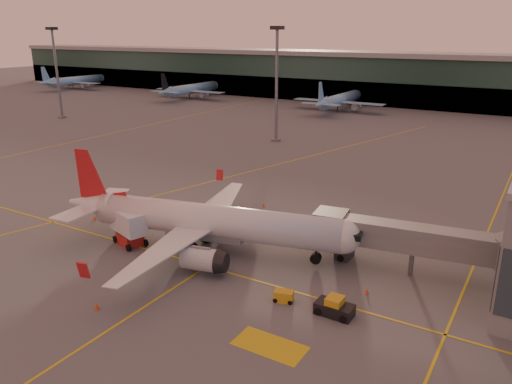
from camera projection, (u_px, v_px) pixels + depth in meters
The scene contains 16 objects.
ground at pixel (141, 274), 52.88m from camera, with size 600.00×600.00×0.00m, color #4C4F54.
taxi_markings at pixel (280, 169), 92.74m from camera, with size 100.12×173.00×0.01m.
terminal at pixel (439, 81), 165.79m from camera, with size 400.00×20.00×17.60m.
mast_west_far at pixel (56, 66), 142.98m from camera, with size 2.40×2.40×25.60m.
mast_west_near at pixel (277, 76), 111.92m from camera, with size 2.40×2.40×25.60m.
distant_aircraft_row at pixel (352, 111), 159.38m from camera, with size 290.00×34.00×13.00m.
main_airplane at pixel (205, 222), 57.55m from camera, with size 36.06×32.81×10.99m.
jet_bridge at pixel (427, 243), 51.28m from camera, with size 22.57×6.16×5.57m.
catering_truck at pixel (128, 225), 59.61m from camera, with size 5.90×3.92×4.22m.
gpu_cart at pixel (284, 296), 47.34m from camera, with size 2.07×1.55×1.08m.
pushback_tug at pixel (334, 308), 45.02m from camera, with size 3.46×1.92×1.77m.
cone_nose at pixel (367, 291), 48.82m from camera, with size 0.40×0.40×0.51m.
cone_tail at pixel (95, 218), 67.97m from camera, with size 0.43×0.43×0.55m.
cone_wing_right at pixel (97, 307), 46.03m from camera, with size 0.47×0.47×0.60m.
cone_wing_left at pixel (264, 205), 73.00m from camera, with size 0.43×0.43×0.55m.
cone_fwd at pixel (321, 300), 47.20m from camera, with size 0.42×0.42×0.54m.
Camera 1 is at (35.03, -34.52, 24.54)m, focal length 35.00 mm.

